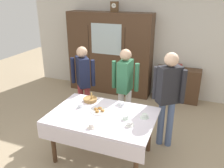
{
  "coord_description": "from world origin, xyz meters",
  "views": [
    {
      "loc": [
        1.27,
        -3.07,
        2.53
      ],
      "look_at": [
        0.0,
        0.2,
        1.12
      ],
      "focal_mm": 37.48,
      "sensor_mm": 36.0,
      "label": 1
    }
  ],
  "objects_px": {
    "pastry_plate": "(99,111)",
    "wall_cabinet": "(110,54)",
    "mantel_clock": "(115,7)",
    "tea_cup_far_right": "(80,106)",
    "person_near_right_end": "(125,82)",
    "tea_cup_back_edge": "(144,116)",
    "spoon_near_left": "(74,120)",
    "dining_table": "(102,121)",
    "bookshelf_low": "(177,85)",
    "spoon_far_left": "(86,119)",
    "person_beside_shelf": "(83,77)",
    "book_stack": "(179,67)",
    "bread_basket": "(90,99)",
    "tea_cup_near_right": "(91,126)",
    "tea_cup_far_left": "(122,104)",
    "person_behind_table_right": "(168,92)",
    "tea_cup_near_left": "(126,117)",
    "tea_cup_mid_left": "(129,124)"
  },
  "relations": [
    {
      "from": "pastry_plate",
      "to": "wall_cabinet",
      "type": "bearing_deg",
      "value": 108.09
    },
    {
      "from": "wall_cabinet",
      "to": "mantel_clock",
      "type": "bearing_deg",
      "value": -0.29
    },
    {
      "from": "tea_cup_far_right",
      "to": "person_near_right_end",
      "type": "bearing_deg",
      "value": 62.48
    },
    {
      "from": "tea_cup_back_edge",
      "to": "spoon_near_left",
      "type": "distance_m",
      "value": 1.04
    },
    {
      "from": "dining_table",
      "to": "pastry_plate",
      "type": "bearing_deg",
      "value": 130.13
    },
    {
      "from": "bookshelf_low",
      "to": "spoon_far_left",
      "type": "xyz_separation_m",
      "value": [
        -1.01,
        -2.82,
        0.37
      ]
    },
    {
      "from": "wall_cabinet",
      "to": "person_beside_shelf",
      "type": "xyz_separation_m",
      "value": [
        0.08,
        -1.61,
        -0.09
      ]
    },
    {
      "from": "wall_cabinet",
      "to": "person_near_right_end",
      "type": "bearing_deg",
      "value": -59.3
    },
    {
      "from": "book_stack",
      "to": "bread_basket",
      "type": "xyz_separation_m",
      "value": [
        -1.23,
        -2.26,
        -0.05
      ]
    },
    {
      "from": "bread_basket",
      "to": "person_near_right_end",
      "type": "xyz_separation_m",
      "value": [
        0.41,
        0.63,
        0.14
      ]
    },
    {
      "from": "tea_cup_near_right",
      "to": "wall_cabinet",
      "type": "bearing_deg",
      "value": 107.03
    },
    {
      "from": "wall_cabinet",
      "to": "dining_table",
      "type": "bearing_deg",
      "value": -70.83
    },
    {
      "from": "tea_cup_far_left",
      "to": "bread_basket",
      "type": "relative_size",
      "value": 0.54
    },
    {
      "from": "spoon_far_left",
      "to": "person_near_right_end",
      "type": "distance_m",
      "value": 1.23
    },
    {
      "from": "bread_basket",
      "to": "person_behind_table_right",
      "type": "xyz_separation_m",
      "value": [
        1.25,
        0.33,
        0.2
      ]
    },
    {
      "from": "dining_table",
      "to": "book_stack",
      "type": "xyz_separation_m",
      "value": [
        0.85,
        2.64,
        0.19
      ]
    },
    {
      "from": "tea_cup_far_right",
      "to": "person_beside_shelf",
      "type": "distance_m",
      "value": 0.96
    },
    {
      "from": "person_beside_shelf",
      "to": "bookshelf_low",
      "type": "bearing_deg",
      "value": 44.71
    },
    {
      "from": "tea_cup_far_right",
      "to": "tea_cup_near_left",
      "type": "distance_m",
      "value": 0.81
    },
    {
      "from": "dining_table",
      "to": "spoon_near_left",
      "type": "xyz_separation_m",
      "value": [
        -0.32,
        -0.27,
        0.11
      ]
    },
    {
      "from": "dining_table",
      "to": "tea_cup_far_right",
      "type": "height_order",
      "value": "tea_cup_far_right"
    },
    {
      "from": "tea_cup_far_left",
      "to": "spoon_near_left",
      "type": "bearing_deg",
      "value": -126.43
    },
    {
      "from": "tea_cup_mid_left",
      "to": "tea_cup_far_left",
      "type": "height_order",
      "value": "same"
    },
    {
      "from": "book_stack",
      "to": "person_beside_shelf",
      "type": "relative_size",
      "value": 0.12
    },
    {
      "from": "pastry_plate",
      "to": "person_beside_shelf",
      "type": "xyz_separation_m",
      "value": [
        -0.74,
        0.88,
        0.15
      ]
    },
    {
      "from": "bookshelf_low",
      "to": "tea_cup_near_left",
      "type": "height_order",
      "value": "tea_cup_near_left"
    },
    {
      "from": "person_behind_table_right",
      "to": "person_beside_shelf",
      "type": "xyz_separation_m",
      "value": [
        -1.69,
        0.27,
        -0.07
      ]
    },
    {
      "from": "book_stack",
      "to": "tea_cup_back_edge",
      "type": "relative_size",
      "value": 1.46
    },
    {
      "from": "spoon_near_left",
      "to": "dining_table",
      "type": "bearing_deg",
      "value": 39.48
    },
    {
      "from": "bread_basket",
      "to": "spoon_near_left",
      "type": "height_order",
      "value": "bread_basket"
    },
    {
      "from": "wall_cabinet",
      "to": "tea_cup_far_left",
      "type": "xyz_separation_m",
      "value": [
        1.08,
        -2.17,
        -0.23
      ]
    },
    {
      "from": "wall_cabinet",
      "to": "tea_cup_near_left",
      "type": "relative_size",
      "value": 16.62
    },
    {
      "from": "bookshelf_low",
      "to": "book_stack",
      "type": "xyz_separation_m",
      "value": [
        -0.0,
        0.0,
        0.46
      ]
    },
    {
      "from": "bookshelf_low",
      "to": "person_beside_shelf",
      "type": "distance_m",
      "value": 2.41
    },
    {
      "from": "tea_cup_far_left",
      "to": "pastry_plate",
      "type": "height_order",
      "value": "tea_cup_far_left"
    },
    {
      "from": "person_near_right_end",
      "to": "wall_cabinet",
      "type": "bearing_deg",
      "value": 120.7
    },
    {
      "from": "book_stack",
      "to": "tea_cup_near_left",
      "type": "bearing_deg",
      "value": -100.34
    },
    {
      "from": "book_stack",
      "to": "tea_cup_mid_left",
      "type": "bearing_deg",
      "value": -97.68
    },
    {
      "from": "tea_cup_far_right",
      "to": "tea_cup_back_edge",
      "type": "bearing_deg",
      "value": 2.32
    },
    {
      "from": "mantel_clock",
      "to": "person_beside_shelf",
      "type": "xyz_separation_m",
      "value": [
        -0.05,
        -1.6,
        -1.24
      ]
    },
    {
      "from": "book_stack",
      "to": "bread_basket",
      "type": "distance_m",
      "value": 2.57
    },
    {
      "from": "tea_cup_mid_left",
      "to": "tea_cup_far_right",
      "type": "distance_m",
      "value": 0.94
    },
    {
      "from": "person_beside_shelf",
      "to": "pastry_plate",
      "type": "bearing_deg",
      "value": -50.07
    },
    {
      "from": "book_stack",
      "to": "person_near_right_end",
      "type": "height_order",
      "value": "person_near_right_end"
    },
    {
      "from": "dining_table",
      "to": "bread_basket",
      "type": "xyz_separation_m",
      "value": [
        -0.38,
        0.38,
        0.14
      ]
    },
    {
      "from": "wall_cabinet",
      "to": "spoon_far_left",
      "type": "xyz_separation_m",
      "value": [
        0.74,
        -2.77,
        -0.25
      ]
    },
    {
      "from": "spoon_far_left",
      "to": "person_beside_shelf",
      "type": "xyz_separation_m",
      "value": [
        -0.66,
        1.17,
        0.16
      ]
    },
    {
      "from": "bookshelf_low",
      "to": "person_near_right_end",
      "type": "xyz_separation_m",
      "value": [
        -0.81,
        -1.63,
        0.54
      ]
    },
    {
      "from": "tea_cup_mid_left",
      "to": "pastry_plate",
      "type": "height_order",
      "value": "tea_cup_mid_left"
    },
    {
      "from": "tea_cup_far_left",
      "to": "tea_cup_near_left",
      "type": "distance_m",
      "value": 0.43
    }
  ]
}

